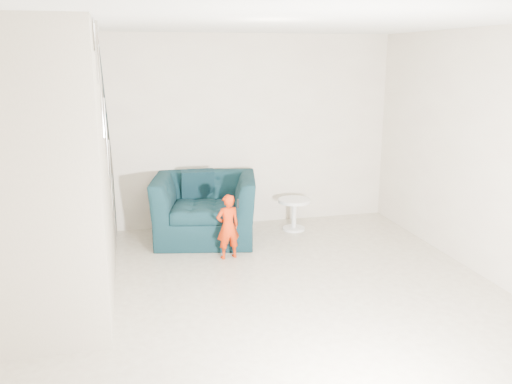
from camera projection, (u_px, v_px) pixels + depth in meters
floor at (270, 305)px, 5.36m from camera, size 5.50×5.50×0.00m
ceiling at (272, 19)px, 4.70m from camera, size 5.50×5.50×0.00m
back_wall at (220, 132)px, 7.62m from camera, size 5.00×0.00×5.00m
front_wall at (429, 293)px, 2.44m from camera, size 5.00×0.00×5.00m
right_wall at (504, 160)px, 5.60m from camera, size 0.00×5.50×5.50m
armchair at (205, 208)px, 7.21m from camera, size 1.53×1.40×0.86m
toddler at (228, 227)px, 6.51m from camera, size 0.32×0.25×0.80m
side_table at (294, 209)px, 7.61m from camera, size 0.45×0.45×0.45m
staircase at (54, 211)px, 5.19m from camera, size 1.02×3.03×3.62m
cushion at (197, 185)px, 7.45m from camera, size 0.45×0.21×0.44m
throw at (159, 205)px, 6.95m from camera, size 0.05×0.50×0.56m
phone at (238, 204)px, 6.41m from camera, size 0.03×0.05×0.10m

